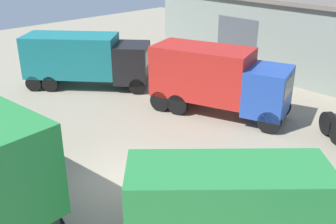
{
  "coord_description": "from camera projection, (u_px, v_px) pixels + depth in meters",
  "views": [
    {
      "loc": [
        10.05,
        -7.25,
        8.12
      ],
      "look_at": [
        -0.79,
        3.18,
        1.6
      ],
      "focal_mm": 42.0,
      "sensor_mm": 36.0,
      "label": 1
    }
  ],
  "objects": [
    {
      "name": "traffic_cone",
      "position": [
        144.0,
        192.0,
        13.46
      ],
      "size": [
        0.4,
        0.4,
        0.55
      ],
      "color": "black",
      "rests_on": "ground_plane"
    },
    {
      "name": "box_truck_blue",
      "position": [
        217.0,
        78.0,
        19.58
      ],
      "size": [
        7.23,
        4.46,
        3.37
      ],
      "rotation": [
        0.0,
        0.0,
        0.33
      ],
      "color": "#2347A3",
      "rests_on": "ground_plane"
    },
    {
      "name": "ground_plane",
      "position": [
        121.0,
        182.0,
        14.49
      ],
      "size": [
        60.0,
        60.0,
        0.0
      ],
      "primitive_type": "plane",
      "color": "gray"
    },
    {
      "name": "delivery_van_green",
      "position": [
        222.0,
        208.0,
        10.63
      ],
      "size": [
        5.21,
        5.37,
        2.78
      ],
      "rotation": [
        0.0,
        0.0,
        -2.32
      ],
      "color": "#28843D",
      "rests_on": "ground_plane"
    },
    {
      "name": "box_truck_black",
      "position": [
        86.0,
        58.0,
        23.36
      ],
      "size": [
        7.05,
        6.59,
        3.15
      ],
      "rotation": [
        0.0,
        0.0,
        0.72
      ],
      "color": "black",
      "rests_on": "ground_plane"
    }
  ]
}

